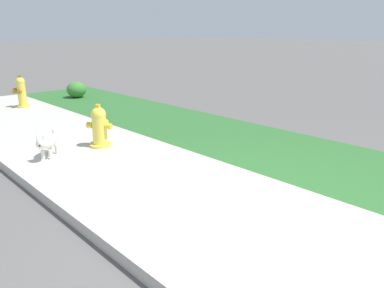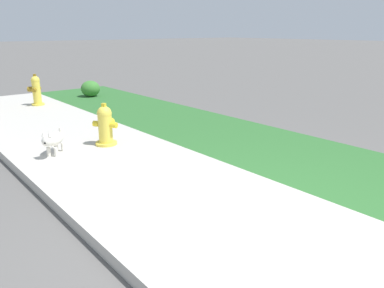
{
  "view_description": "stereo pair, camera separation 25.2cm",
  "coord_description": "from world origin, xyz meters",
  "px_view_note": "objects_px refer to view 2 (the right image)",
  "views": [
    {
      "loc": [
        1.76,
        -2.5,
        1.72
      ],
      "look_at": [
        -1.39,
        0.45,
        0.4
      ],
      "focal_mm": 35.0,
      "sensor_mm": 36.0,
      "label": 1
    },
    {
      "loc": [
        1.93,
        -2.31,
        1.72
      ],
      "look_at": [
        -1.39,
        0.45,
        0.4
      ],
      "focal_mm": 35.0,
      "sensor_mm": 36.0,
      "label": 2
    }
  ],
  "objects_px": {
    "shrub_bush_near_lamp": "(90,89)",
    "small_white_dog": "(54,140)",
    "fire_hydrant_mid_block": "(105,126)",
    "fire_hydrant_near_corner": "(36,91)"
  },
  "relations": [
    {
      "from": "fire_hydrant_near_corner",
      "to": "shrub_bush_near_lamp",
      "type": "relative_size",
      "value": 1.49
    },
    {
      "from": "shrub_bush_near_lamp",
      "to": "small_white_dog",
      "type": "bearing_deg",
      "value": -31.06
    },
    {
      "from": "small_white_dog",
      "to": "fire_hydrant_mid_block",
      "type": "bearing_deg",
      "value": 132.72
    },
    {
      "from": "fire_hydrant_mid_block",
      "to": "shrub_bush_near_lamp",
      "type": "xyz_separation_m",
      "value": [
        -4.26,
        1.75,
        -0.1
      ]
    },
    {
      "from": "fire_hydrant_near_corner",
      "to": "small_white_dog",
      "type": "distance_m",
      "value": 4.03
    },
    {
      "from": "fire_hydrant_near_corner",
      "to": "shrub_bush_near_lamp",
      "type": "distance_m",
      "value": 1.56
    },
    {
      "from": "small_white_dog",
      "to": "shrub_bush_near_lamp",
      "type": "height_order",
      "value": "shrub_bush_near_lamp"
    },
    {
      "from": "fire_hydrant_mid_block",
      "to": "shrub_bush_near_lamp",
      "type": "relative_size",
      "value": 1.33
    },
    {
      "from": "fire_hydrant_mid_block",
      "to": "fire_hydrant_near_corner",
      "type": "relative_size",
      "value": 0.89
    },
    {
      "from": "small_white_dog",
      "to": "shrub_bush_near_lamp",
      "type": "relative_size",
      "value": 0.9
    }
  ]
}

